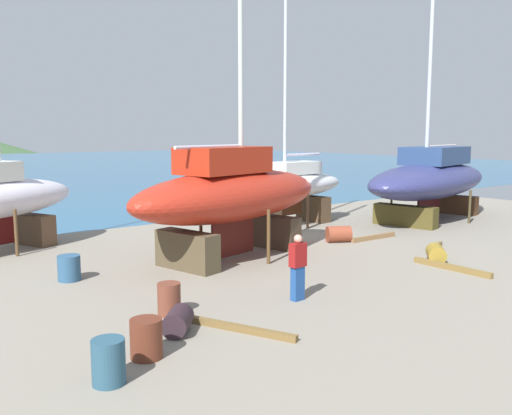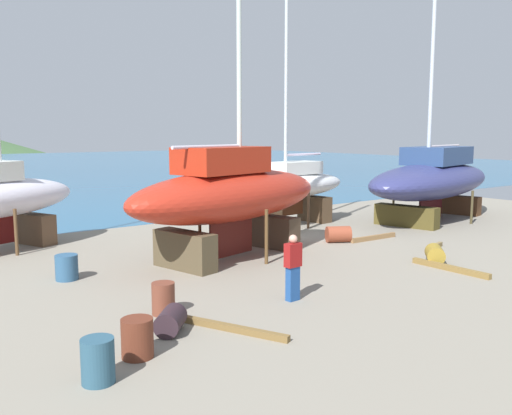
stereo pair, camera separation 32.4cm
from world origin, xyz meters
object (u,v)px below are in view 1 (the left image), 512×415
sailboat_small_center (232,194)px  worker (298,266)px  barrel_rust_far (146,339)px  barrel_ochre (436,254)px  barrel_by_slipway (178,321)px  barrel_tar_black (108,362)px  barrel_tipped_center (339,234)px  barrel_blue_faded (169,299)px  sailboat_mid_port (290,187)px  sailboat_large_starboard (430,179)px  barrel_rust_mid (69,268)px

sailboat_small_center → worker: bearing=-119.7°
barrel_rust_far → barrel_ochre: 11.40m
barrel_by_slipway → barrel_tar_black: size_ratio=1.06×
worker → barrel_ochre: bearing=88.9°
barrel_rust_far → barrel_tipped_center: size_ratio=0.83×
barrel_tar_black → barrel_ochre: bearing=9.0°
barrel_rust_far → barrel_ochre: bearing=6.8°
barrel_rust_far → barrel_tipped_center: barrel_rust_far is taller
barrel_blue_faded → sailboat_mid_port: bearing=36.7°
sailboat_mid_port → sailboat_large_starboard: sailboat_large_starboard is taller
barrel_rust_far → sailboat_mid_port: bearing=39.1°
sailboat_mid_port → barrel_rust_mid: sailboat_mid_port is taller
sailboat_large_starboard → barrel_by_slipway: size_ratio=18.04×
sailboat_mid_port → barrel_blue_faded: bearing=31.1°
barrel_blue_faded → barrel_ochre: barrel_blue_faded is taller
barrel_rust_mid → barrel_ochre: bearing=-26.0°
barrel_blue_faded → barrel_tipped_center: (9.60, 3.73, -0.07)m
barrel_rust_far → barrel_tar_black: (-1.02, -0.62, 0.01)m
worker → barrel_ochre: size_ratio=1.90×
worker → barrel_blue_faded: 3.40m
sailboat_large_starboard → barrel_blue_faded: size_ratio=19.87×
barrel_blue_faded → barrel_ochre: bearing=-3.9°
sailboat_small_center → sailboat_large_starboard: (12.77, 1.02, -0.19)m
barrel_by_slipway → barrel_blue_faded: (0.45, 1.22, 0.11)m
sailboat_large_starboard → barrel_rust_mid: 18.41m
sailboat_small_center → barrel_ochre: size_ratio=16.48×
barrel_rust_mid → barrel_tar_black: bearing=-103.6°
worker → sailboat_small_center: bearing=159.6°
sailboat_small_center → barrel_by_slipway: size_ratio=17.61×
sailboat_small_center → sailboat_large_starboard: size_ratio=0.98×
barrel_blue_faded → barrel_rust_mid: barrel_blue_faded is taller
barrel_by_slipway → sailboat_small_center: bearing=45.9°
barrel_rust_far → barrel_rust_mid: bearing=83.8°
sailboat_small_center → sailboat_mid_port: 7.16m
sailboat_large_starboard → barrel_blue_faded: sailboat_large_starboard is taller
barrel_tipped_center → barrel_tar_black: size_ratio=1.17×
sailboat_small_center → barrel_tipped_center: 5.27m
sailboat_large_starboard → barrel_rust_far: bearing=7.6°
sailboat_large_starboard → barrel_ochre: bearing=23.9°
barrel_by_slipway → barrel_tipped_center: 11.21m
worker → barrel_ochre: 6.57m
barrel_rust_far → barrel_tipped_center: bearing=27.2°
sailboat_small_center → barrel_ochre: bearing=-56.7°
sailboat_mid_port → worker: bearing=44.5°
barrel_by_slipway → sailboat_mid_port: bearing=39.5°
barrel_rust_far → barrel_by_slipway: bearing=34.6°
sailboat_small_center → sailboat_large_starboard: sailboat_large_starboard is taller
barrel_ochre → barrel_by_slipway: bearing=-176.8°
worker → barrel_blue_faded: worker is taller
barrel_rust_far → barrel_rust_mid: size_ratio=1.03×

